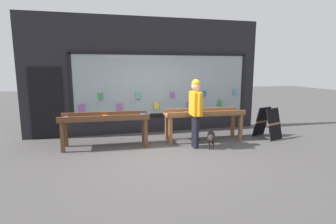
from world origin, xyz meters
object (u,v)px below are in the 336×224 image
object	(u,v)px
display_table_left	(105,121)
display_table_right	(204,116)
small_dog	(211,137)
sandwich_board_sign	(268,123)
person_browsing	(196,108)

from	to	relation	value
display_table_left	display_table_right	distance (m)	2.77
small_dog	sandwich_board_sign	xyz separation A→B (m)	(2.05, 0.53, 0.18)
small_dog	sandwich_board_sign	bearing A→B (deg)	-52.84
display_table_right	sandwich_board_sign	xyz separation A→B (m)	(1.95, -0.24, -0.25)
display_table_right	person_browsing	xyz separation A→B (m)	(-0.49, -0.62, 0.35)
small_dog	sandwich_board_sign	world-z (taller)	sandwich_board_sign
display_table_left	sandwich_board_sign	world-z (taller)	sandwich_board_sign
display_table_left	small_dog	xyz separation A→B (m)	(2.68, -0.77, -0.43)
display_table_right	person_browsing	distance (m)	0.86
display_table_right	small_dog	world-z (taller)	display_table_right
display_table_right	sandwich_board_sign	world-z (taller)	sandwich_board_sign
display_table_left	small_dog	world-z (taller)	display_table_left
person_browsing	display_table_left	bearing A→B (deg)	76.59
display_table_right	sandwich_board_sign	bearing A→B (deg)	-6.99
person_browsing	sandwich_board_sign	world-z (taller)	person_browsing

